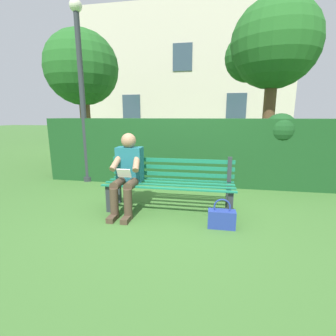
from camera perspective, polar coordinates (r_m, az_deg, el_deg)
ground at (r=3.71m, az=0.27°, el=-10.04°), size 60.00×60.00×0.00m
park_bench at (r=3.65m, az=0.50°, el=-3.29°), size 1.92×0.55×0.81m
person_seated at (r=3.58m, az=-9.63°, el=-0.74°), size 0.44×0.73×1.16m
hedge_backdrop at (r=5.13m, az=4.81°, el=4.37°), size 6.00×0.75×1.46m
tree at (r=7.02m, az=23.05°, el=24.76°), size 2.20×2.10×4.15m
building_facade at (r=13.45m, az=4.20°, el=20.17°), size 10.07×3.00×6.52m
handbag at (r=3.21m, az=12.62°, el=-11.57°), size 0.35×0.15×0.39m
tree_far at (r=8.46m, az=-20.14°, el=20.85°), size 2.33×2.22×3.95m
lamp_post at (r=5.47m, az=-19.86°, el=17.91°), size 0.24×0.24×3.60m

